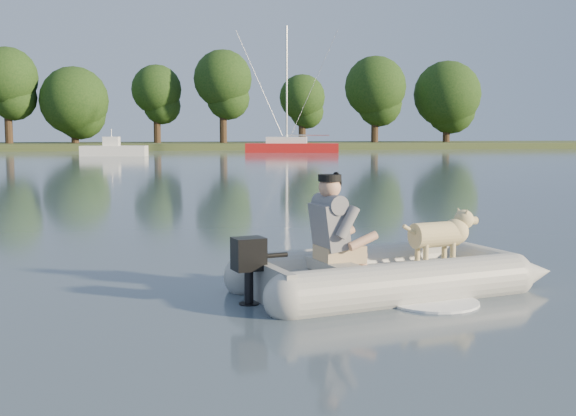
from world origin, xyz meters
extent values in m
plane|color=slate|center=(0.00, 0.00, 0.00)|extent=(160.00, 160.00, 0.00)
cube|color=#47512D|center=(0.00, 62.00, 0.25)|extent=(160.00, 12.00, 0.70)
cylinder|color=#332316|center=(-15.65, 61.01, 2.12)|extent=(0.70, 0.70, 4.24)
sphere|color=#2C4918|center=(-15.65, 61.01, 6.48)|extent=(5.55, 5.55, 5.55)
cylinder|color=#332316|center=(-9.90, 61.33, 1.47)|extent=(0.70, 0.70, 2.94)
sphere|color=#2C4918|center=(-9.90, 61.33, 4.49)|extent=(6.27, 6.27, 6.27)
cylinder|color=#332316|center=(-2.42, 61.95, 1.84)|extent=(0.70, 0.70, 3.67)
sphere|color=#2C4918|center=(-2.42, 61.95, 5.61)|extent=(4.69, 4.69, 4.69)
cylinder|color=#332316|center=(3.70, 60.15, 2.15)|extent=(0.70, 0.70, 4.29)
sphere|color=#2C4918|center=(3.70, 60.15, 6.56)|extent=(5.43, 5.43, 5.43)
cylinder|color=#332316|center=(11.30, 60.43, 1.61)|extent=(0.70, 0.70, 3.21)
sphere|color=#2C4918|center=(11.30, 60.43, 4.91)|extent=(4.41, 4.41, 4.41)
cylinder|color=#332316|center=(18.70, 61.04, 1.97)|extent=(0.70, 0.70, 3.94)
sphere|color=#2C4918|center=(18.70, 61.04, 6.02)|extent=(6.03, 6.03, 6.03)
cylinder|color=#332316|center=(26.27, 61.31, 1.76)|extent=(0.70, 0.70, 3.52)
sphere|color=#2C4918|center=(26.27, 61.31, 5.37)|extent=(6.68, 6.68, 6.68)
cube|color=red|center=(8.45, 49.86, 0.28)|extent=(7.78, 3.90, 0.93)
cube|color=white|center=(8.00, 49.96, 0.98)|extent=(3.57, 2.39, 0.56)
cylinder|color=#A5A5AA|center=(8.00, 49.96, 5.41)|extent=(0.15, 0.15, 9.33)
camera|label=1|loc=(-1.89, -7.92, 1.85)|focal=45.00mm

